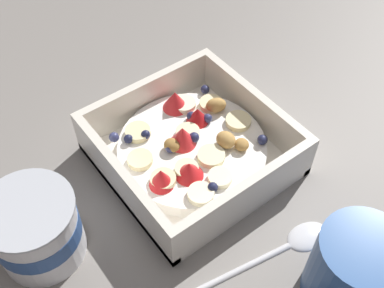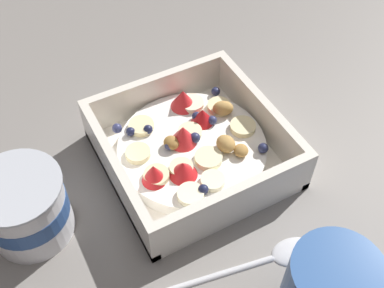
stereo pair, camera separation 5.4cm
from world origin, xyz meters
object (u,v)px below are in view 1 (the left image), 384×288
(fruit_bowl, at_px, (191,149))
(coffee_mug, at_px, (356,271))
(yogurt_cup, at_px, (36,229))
(spoon, at_px, (287,245))

(fruit_bowl, xyz_separation_m, coffee_mug, (-0.22, -0.02, 0.02))
(fruit_bowl, height_order, yogurt_cup, yogurt_cup)
(fruit_bowl, relative_size, yogurt_cup, 2.18)
(coffee_mug, bearing_deg, yogurt_cup, 44.35)
(spoon, distance_m, yogurt_cup, 0.25)
(fruit_bowl, distance_m, spoon, 0.15)
(fruit_bowl, relative_size, spoon, 1.13)
(yogurt_cup, bearing_deg, coffee_mug, -135.65)
(coffee_mug, bearing_deg, spoon, 9.05)
(spoon, bearing_deg, coffee_mug, -170.95)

